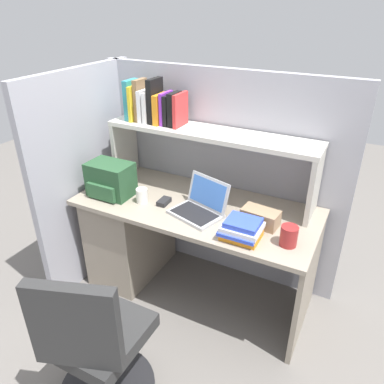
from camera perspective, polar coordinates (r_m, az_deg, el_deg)
ground_plane at (r=2.88m, az=0.47°, el=-14.70°), size 8.00×8.00×0.00m
desk at (r=2.79m, az=-6.67°, el=-5.98°), size 1.60×0.70×0.73m
cubicle_partition_rear at (r=2.74m, az=4.14°, el=2.32°), size 1.84×0.05×1.55m
cubicle_partition_left at (r=2.84m, az=-15.42°, el=2.32°), size 0.05×1.06×1.55m
overhead_hutch at (r=2.47m, az=2.69°, el=7.19°), size 1.44×0.28×0.45m
reference_books_on_shelf at (r=2.60m, az=-5.92°, el=13.18°), size 0.42×0.18×0.30m
laptop at (r=2.34m, az=1.26°, el=-2.19°), size 0.37×0.34×0.22m
backpack at (r=2.59m, az=-12.44°, el=1.84°), size 0.30×0.23×0.23m
computer_mouse at (r=2.47m, az=-4.32°, el=-1.49°), size 0.06×0.11×0.03m
paper_cup at (r=2.49m, az=-7.69°, el=-0.55°), size 0.08×0.08×0.10m
tissue_box at (r=2.26m, az=10.44°, el=-3.84°), size 0.23×0.14×0.10m
snack_canister at (r=2.11m, az=14.64°, el=-6.53°), size 0.10×0.10×0.12m
desk_book_stack at (r=2.12m, az=7.64°, el=-5.72°), size 0.22×0.19×0.12m
office_chair at (r=2.06m, az=-14.44°, el=-22.43°), size 0.52×0.54×0.93m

